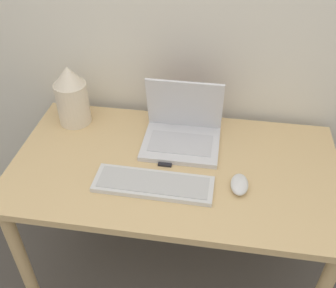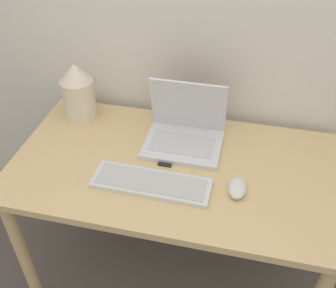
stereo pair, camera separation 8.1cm
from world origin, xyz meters
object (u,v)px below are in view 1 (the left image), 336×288
keyboard (153,184)px  vase (72,96)px  laptop (182,130)px  mouse (239,184)px  mp3_player (166,161)px

keyboard → vase: bearing=140.1°
laptop → vase: vase is taller
mouse → mp3_player: size_ratio=1.71×
laptop → mouse: bearing=-45.4°
laptop → mp3_player: size_ratio=4.93×
vase → mouse: bearing=-23.2°
laptop → mp3_player: laptop is taller
vase → mp3_player: (0.43, -0.20, -0.12)m
laptop → keyboard: 0.29m
mouse → vase: size_ratio=0.40×
vase → mp3_player: 0.49m
keyboard → laptop: bearing=76.3°
keyboard → mp3_player: 0.14m
keyboard → vase: (-0.41, 0.34, 0.12)m
vase → mp3_player: bearing=-25.4°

